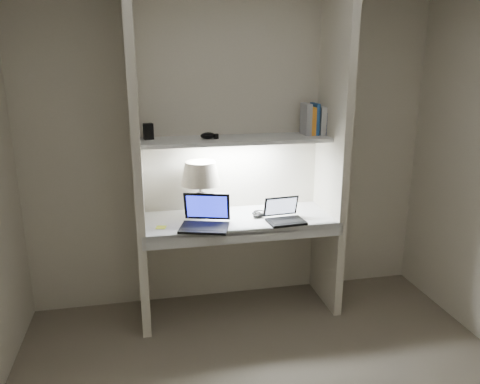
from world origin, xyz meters
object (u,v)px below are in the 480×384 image
object	(u,v)px
laptop_netbook	(284,216)
speaker	(219,202)
table_lamp	(201,180)
book_row	(317,120)
laptop_main	(205,220)

from	to	relation	value
laptop_netbook	speaker	xyz separation A→B (m)	(-0.43, 0.37, 0.02)
table_lamp	book_row	size ratio (longest dim) A/B	1.77
laptop_main	laptop_netbook	size ratio (longest dim) A/B	1.43
laptop_netbook	book_row	bearing A→B (deg)	36.08
table_lamp	laptop_main	size ratio (longest dim) A/B	1.05
laptop_netbook	speaker	bearing A→B (deg)	133.88
laptop_main	book_row	bearing A→B (deg)	33.90
laptop_netbook	speaker	size ratio (longest dim) A/B	2.20
speaker	table_lamp	bearing A→B (deg)	-123.22
table_lamp	laptop_netbook	size ratio (longest dim) A/B	1.50
laptop_netbook	book_row	xyz separation A→B (m)	(0.33, 0.29, 0.67)
laptop_netbook	book_row	world-z (taller)	book_row
laptop_netbook	speaker	world-z (taller)	laptop_netbook
laptop_main	speaker	xyz separation A→B (m)	(0.16, 0.37, 0.01)
table_lamp	book_row	distance (m)	1.02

